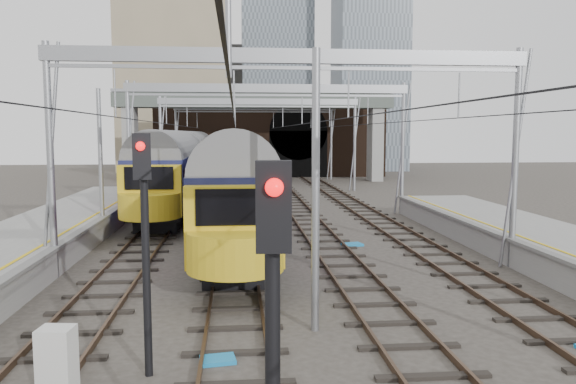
{
  "coord_description": "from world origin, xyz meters",
  "views": [
    {
      "loc": [
        -1.93,
        -11.61,
        4.96
      ],
      "look_at": [
        0.29,
        12.64,
        2.4
      ],
      "focal_mm": 35.0,
      "sensor_mm": 36.0,
      "label": 1
    }
  ],
  "objects": [
    {
      "name": "overhead_line",
      "position": [
        0.0,
        21.49,
        6.57
      ],
      "size": [
        16.8,
        80.0,
        8.0
      ],
      "color": "gray",
      "rests_on": "ground"
    },
    {
      "name": "city_skyline",
      "position": [
        2.73,
        70.48,
        17.09
      ],
      "size": [
        37.5,
        27.5,
        60.0
      ],
      "color": "tan",
      "rests_on": "ground"
    },
    {
      "name": "tracks",
      "position": [
        0.0,
        15.0,
        0.02
      ],
      "size": [
        14.4,
        80.0,
        0.22
      ],
      "color": "#4C3828",
      "rests_on": "ground"
    },
    {
      "name": "train_main",
      "position": [
        -2.0,
        39.1,
        2.61
      ],
      "size": [
        3.01,
        69.44,
        5.1
      ],
      "color": "black",
      "rests_on": "ground"
    },
    {
      "name": "ground",
      "position": [
        0.0,
        0.0,
        0.0
      ],
      "size": [
        160.0,
        160.0,
        0.0
      ],
      "primitive_type": "plane",
      "color": "#38332D",
      "rests_on": "ground"
    },
    {
      "name": "retaining_wall",
      "position": [
        1.4,
        51.93,
        4.33
      ],
      "size": [
        28.0,
        2.75,
        9.0
      ],
      "color": "black",
      "rests_on": "ground"
    },
    {
      "name": "relay_cabinet",
      "position": [
        -5.39,
        -0.94,
        0.64
      ],
      "size": [
        0.7,
        0.61,
        1.28
      ],
      "primitive_type": "cube",
      "rotation": [
        0.0,
        0.0,
        -0.12
      ],
      "color": "silver",
      "rests_on": "ground"
    },
    {
      "name": "train_second",
      "position": [
        -6.0,
        41.2,
        2.63
      ],
      "size": [
        3.04,
        52.63,
        5.14
      ],
      "color": "black",
      "rests_on": "ground"
    },
    {
      "name": "overbridge",
      "position": [
        0.0,
        46.0,
        7.27
      ],
      "size": [
        28.0,
        3.0,
        9.25
      ],
      "color": "gray",
      "rests_on": "ground"
    },
    {
      "name": "equip_cover_a",
      "position": [
        -2.38,
        0.24,
        0.04
      ],
      "size": [
        0.83,
        0.64,
        0.09
      ],
      "primitive_type": "cube",
      "rotation": [
        0.0,
        0.0,
        0.15
      ],
      "color": "#197DBC",
      "rests_on": "ground"
    },
    {
      "name": "signal_near_centre",
      "position": [
        -1.6,
        -6.35,
        2.98
      ],
      "size": [
        0.34,
        0.46,
        4.71
      ],
      "rotation": [
        0.0,
        0.0,
        -0.05
      ],
      "color": "black",
      "rests_on": "ground"
    },
    {
      "name": "signal_near_left",
      "position": [
        -3.77,
        -0.38,
        3.12
      ],
      "size": [
        0.38,
        0.47,
        4.96
      ],
      "rotation": [
        0.0,
        0.0,
        0.16
      ],
      "color": "black",
      "rests_on": "ground"
    },
    {
      "name": "equip_cover_b",
      "position": [
        3.14,
        12.47,
        0.05
      ],
      "size": [
        0.98,
        0.8,
        0.1
      ],
      "primitive_type": "cube",
      "rotation": [
        0.0,
        0.0,
        0.26
      ],
      "color": "#197DBC",
      "rests_on": "ground"
    }
  ]
}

